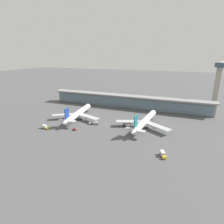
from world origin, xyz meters
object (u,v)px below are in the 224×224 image
Objects in this scene: airliner_left_stand at (78,114)px; service_truck_under_wing_yellow at (45,127)px; airliner_centre_stand at (145,121)px; safety_cone_bravo at (77,126)px; service_truck_on_taxiway_red at (74,129)px; control_tower at (218,81)px; safety_cone_alpha at (83,130)px; service_truck_mid_apron_blue at (71,115)px; service_truck_near_nose_white at (94,123)px; service_truck_by_tail_yellow at (163,154)px; service_truck_at_far_stand_olive at (127,125)px; safety_cone_echo at (57,123)px; safety_cone_charlie at (56,123)px; safety_cone_delta at (61,123)px.

airliner_left_stand is 8.44× the size of service_truck_under_wing_yellow.
safety_cone_bravo is (-56.09, -21.11, -5.06)m from airliner_centre_stand.
control_tower reaches higher than service_truck_on_taxiway_red.
safety_cone_alpha is (32.40, 8.68, -1.37)m from service_truck_under_wing_yellow.
safety_cone_bravo is at bearing -137.87° from control_tower.
service_truck_under_wing_yellow is at bearing -91.23° from service_truck_mid_apron_blue.
service_truck_under_wing_yellow is 0.13× the size of control_tower.
service_truck_under_wing_yellow is at bearing -145.07° from service_truck_near_nose_white.
airliner_left_stand is 1.06× the size of control_tower.
service_truck_by_tail_yellow and service_truck_at_far_stand_olive have the same top height.
service_truck_by_tail_yellow is at bearing -13.36° from safety_cone_echo.
service_truck_under_wing_yellow and service_truck_by_tail_yellow have the same top height.
service_truck_mid_apron_blue is (-34.25, 14.83, -0.83)m from service_truck_near_nose_white.
airliner_centre_stand is 78.57m from service_truck_mid_apron_blue.
service_truck_near_nose_white is 12.70× the size of safety_cone_charlie.
service_truck_under_wing_yellow is 16.13m from safety_cone_delta.
service_truck_on_taxiway_red is 25.15m from safety_cone_echo.
airliner_centre_stand reaches higher than safety_cone_delta.
safety_cone_alpha is (31.55, -30.66, -0.56)m from service_truck_mid_apron_blue.
service_truck_near_nose_white is at bearing 80.35° from safety_cone_alpha.
airliner_centre_stand is 8.41× the size of service_truck_at_far_stand_olive.
control_tower is at bearing 42.23° from service_truck_near_nose_white.
service_truck_by_tail_yellow is at bearing -26.12° from service_truck_mid_apron_blue.
service_truck_on_taxiway_red is 8.44m from safety_cone_bravo.
service_truck_at_far_stand_olive is 45.00m from safety_cone_bravo.
airliner_left_stand is at bearing -145.51° from control_tower.
service_truck_by_tail_yellow is 10.89× the size of safety_cone_bravo.
airliner_centre_stand is 91.69× the size of safety_cone_delta.
service_truck_mid_apron_blue is 1.09× the size of service_truck_on_taxiway_red.
safety_cone_charlie and safety_cone_delta have the same top height.
service_truck_under_wing_yellow is (-35.09, -24.50, -0.02)m from service_truck_near_nose_white.
service_truck_on_taxiway_red is 46.24m from service_truck_at_far_stand_olive.
service_truck_on_taxiway_red is at bearing -147.37° from service_truck_at_far_stand_olive.
service_truck_near_nose_white is at bearing 17.80° from safety_cone_echo.
control_tower is (141.73, 82.73, 32.13)m from service_truck_mid_apron_blue.
airliner_left_stand reaches higher than safety_cone_alpha.
service_truck_near_nose_white is 12.70× the size of safety_cone_bravo.
control_tower reaches higher than safety_cone_alpha.
control_tower reaches higher than airliner_centre_stand.
airliner_left_stand is 91.58× the size of safety_cone_charlie.
service_truck_by_tail_yellow is 103.09m from safety_cone_charlie.
airliner_centre_stand is 91.69× the size of safety_cone_alpha.
control_tower is (116.75, 116.06, 32.13)m from service_truck_on_taxiway_red.
service_truck_by_tail_yellow reaches higher than service_truck_on_taxiway_red.
service_truck_at_far_stand_olive is 10.91× the size of safety_cone_bravo.
airliner_left_stand is 31.57m from safety_cone_alpha.
service_truck_by_tail_yellow is at bearing -11.78° from service_truck_on_taxiway_red.
service_truck_near_nose_white is 30.35m from service_truck_at_far_stand_olive.
control_tower is 86.10× the size of safety_cone_delta.
safety_cone_charlie is at bearing -91.22° from service_truck_mid_apron_blue.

